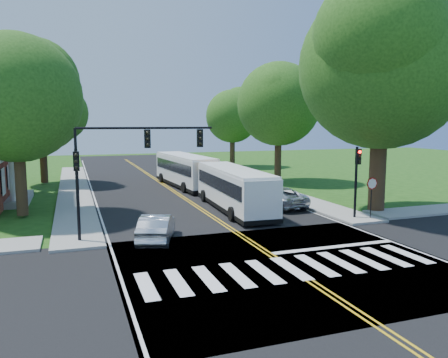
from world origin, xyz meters
name	(u,v)px	position (x,y,z in m)	size (l,w,h in m)	color
ground	(285,265)	(0.00, 0.00, 0.00)	(140.00, 140.00, 0.00)	#1A4511
road	(183,197)	(0.00, 18.00, 0.01)	(14.00, 96.00, 0.01)	black
cross_road	(285,265)	(0.00, 0.00, 0.01)	(60.00, 12.00, 0.01)	black
center_line	(172,190)	(0.00, 22.00, 0.01)	(0.36, 70.00, 0.01)	gold
edge_line_w	(93,194)	(-6.80, 22.00, 0.01)	(0.12, 70.00, 0.01)	silver
edge_line_e	(242,186)	(6.80, 22.00, 0.01)	(0.12, 70.00, 0.01)	silver
crosswalk	(291,268)	(0.00, -0.50, 0.02)	(12.60, 3.00, 0.01)	silver
stop_bar	(334,247)	(3.50, 1.60, 0.02)	(6.60, 0.40, 0.01)	silver
sidewalk_nw	(74,189)	(-8.30, 25.00, 0.07)	(2.60, 40.00, 0.15)	gray
sidewalk_ne	(245,181)	(8.30, 25.00, 0.07)	(2.60, 40.00, 0.15)	gray
tree_ne_big	(382,67)	(11.00, 8.00, 9.62)	(10.80, 10.80, 14.91)	#321C14
tree_west_near	(16,98)	(-11.50, 14.00, 7.53)	(8.00, 8.00, 11.40)	#321C14
tree_west_far	(41,112)	(-11.00, 30.00, 7.00)	(7.60, 7.60, 10.67)	#321C14
tree_east_mid	(279,104)	(11.50, 24.00, 7.86)	(8.40, 8.40, 11.93)	#321C14
tree_east_far	(232,116)	(12.50, 40.00, 6.86)	(7.20, 7.20, 10.34)	#321C14
signal_nw	(125,155)	(-5.86, 6.43, 4.38)	(7.15, 0.46, 5.66)	black
signal_ne	(357,172)	(8.20, 6.44, 2.96)	(0.30, 0.46, 4.40)	black
stop_sign	(372,188)	(9.00, 5.98, 2.03)	(0.76, 0.08, 2.53)	black
bus_lead	(234,188)	(2.11, 11.86, 1.53)	(3.07, 11.26, 2.89)	white
bus_follow	(185,170)	(1.68, 23.78, 1.59)	(3.42, 11.72, 2.99)	white
hatchback	(157,228)	(-4.47, 5.49, 0.72)	(1.49, 4.28, 1.41)	silver
suv	(277,197)	(5.41, 11.73, 0.74)	(2.41, 5.23, 1.45)	silver
dark_sedan	(258,193)	(5.16, 14.53, 0.57)	(1.56, 3.83, 1.11)	black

